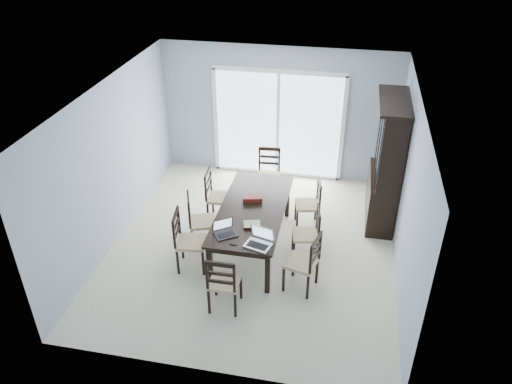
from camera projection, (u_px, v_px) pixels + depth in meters
floor at (253, 247)px, 8.12m from camera, size 5.00×5.00×0.00m
ceiling at (252, 94)px, 6.76m from camera, size 5.00×5.00×0.00m
back_wall at (278, 114)px, 9.53m from camera, size 4.50×0.02×2.60m
wall_left at (112, 164)px, 7.81m from camera, size 0.02×5.00×2.60m
wall_right at (408, 192)px, 7.07m from camera, size 0.02×5.00×2.60m
balcony at (284, 153)px, 11.07m from camera, size 4.50×2.00×0.10m
railing at (291, 111)px, 11.60m from camera, size 4.50×0.06×1.10m
dining_table at (252, 212)px, 7.76m from camera, size 1.00×2.20×0.75m
china_hutch at (387, 164)px, 8.27m from camera, size 0.50×1.38×2.20m
sliding_door at (278, 125)px, 9.62m from camera, size 2.52×0.05×2.18m
chair_left_near at (184, 235)px, 7.40m from camera, size 0.49×0.48×1.12m
chair_left_mid at (196, 215)px, 7.87m from camera, size 0.53×0.53×1.08m
chair_left_far at (215, 191)px, 8.51m from camera, size 0.44×0.43×1.09m
chair_right_near at (308, 257)px, 6.97m from camera, size 0.51×0.50×1.09m
chair_right_mid at (311, 228)px, 7.62m from camera, size 0.46×0.45×1.02m
chair_right_far at (313, 199)px, 8.35m from camera, size 0.46×0.45×1.02m
chair_end_near at (223, 279)px, 6.60m from camera, size 0.41×0.42×1.07m
chair_end_far at (269, 168)px, 9.21m from camera, size 0.44×0.45×1.09m
laptop_dark at (226, 232)px, 7.10m from camera, size 0.38×0.35×0.21m
laptop_silver at (258, 242)px, 6.88m from camera, size 0.41×0.34×0.25m
book_stack at (252, 225)px, 7.31m from camera, size 0.28×0.24×0.04m
cell_phone at (233, 244)px, 6.94m from camera, size 0.11×0.06×0.01m
game_box at (252, 199)px, 7.89m from camera, size 0.33×0.22×0.08m
hot_tub at (243, 133)px, 10.83m from camera, size 1.89×1.73×0.88m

